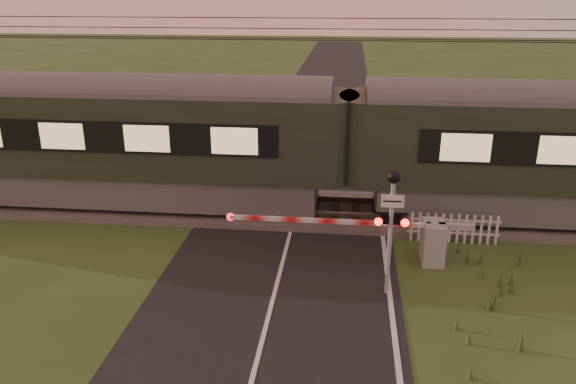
# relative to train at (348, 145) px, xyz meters

# --- Properties ---
(ground) EXTENTS (160.00, 160.00, 0.00)m
(ground) POSITION_rel_train_xyz_m (-1.61, -6.50, -2.32)
(ground) COLOR #2E461A
(ground) RESTS_ON ground
(road) EXTENTS (6.00, 140.00, 0.03)m
(road) POSITION_rel_train_xyz_m (-1.60, -6.73, -2.31)
(road) COLOR black
(road) RESTS_ON ground
(track_bed) EXTENTS (140.00, 3.40, 0.39)m
(track_bed) POSITION_rel_train_xyz_m (-1.61, 0.00, -2.25)
(track_bed) COLOR #47423D
(track_bed) RESTS_ON ground
(overhead_wires) EXTENTS (120.00, 0.62, 0.62)m
(overhead_wires) POSITION_rel_train_xyz_m (-1.61, 0.00, 3.41)
(overhead_wires) COLOR black
(overhead_wires) RESTS_ON ground
(train) EXTENTS (43.67, 3.01, 4.07)m
(train) POSITION_rel_train_xyz_m (0.00, 0.00, 0.00)
(train) COLOR slate
(train) RESTS_ON ground
(boom_gate) EXTENTS (6.59, 0.87, 1.16)m
(boom_gate) POSITION_rel_train_xyz_m (2.07, -3.16, -1.69)
(boom_gate) COLOR gray
(boom_gate) RESTS_ON ground
(crossing_signal) EXTENTS (0.79, 0.34, 3.09)m
(crossing_signal) POSITION_rel_train_xyz_m (1.06, -4.98, -0.19)
(crossing_signal) COLOR gray
(crossing_signal) RESTS_ON ground
(picket_fence) EXTENTS (2.60, 0.07, 0.89)m
(picket_fence) POSITION_rel_train_xyz_m (3.12, -1.89, -1.87)
(picket_fence) COLOR silver
(picket_fence) RESTS_ON ground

